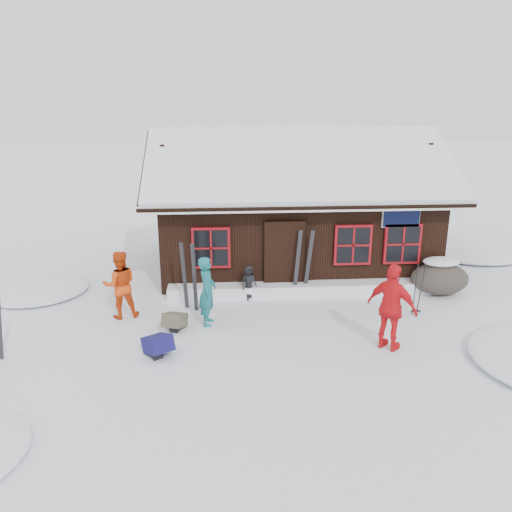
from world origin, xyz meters
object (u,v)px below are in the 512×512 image
at_px(skier_teal, 207,291).
at_px(boulder, 440,277).
at_px(skier_orange_left, 120,285).
at_px(skier_crouched, 249,282).
at_px(ski_poles, 418,290).
at_px(skier_orange_right, 392,308).
at_px(backpack_olive, 175,323).
at_px(backpack_blue, 158,348).

height_order(skier_teal, boulder, skier_teal).
distance_m(skier_orange_left, skier_crouched, 3.38).
height_order(boulder, ski_poles, ski_poles).
bearing_deg(skier_crouched, skier_orange_right, -75.98).
relative_size(skier_orange_left, skier_orange_right, 0.89).
bearing_deg(backpack_olive, backpack_blue, -82.95).
height_order(skier_crouched, ski_poles, ski_poles).
bearing_deg(ski_poles, backpack_olive, -175.73).
distance_m(skier_teal, skier_crouched, 1.93).
distance_m(backpack_blue, backpack_olive, 1.26).
height_order(skier_orange_left, backpack_blue, skier_orange_left).
relative_size(skier_orange_right, skier_crouched, 2.04).
bearing_deg(skier_teal, backpack_olive, 114.39).
relative_size(skier_crouched, boulder, 0.59).
height_order(skier_orange_left, boulder, skier_orange_left).
height_order(skier_crouched, boulder, skier_crouched).
bearing_deg(skier_orange_left, ski_poles, 163.26).
bearing_deg(ski_poles, skier_crouched, 161.70).
xyz_separation_m(skier_crouched, boulder, (5.30, -0.01, 0.00)).
relative_size(backpack_blue, backpack_olive, 1.09).
bearing_deg(skier_crouched, ski_poles, -46.66).
xyz_separation_m(skier_crouched, ski_poles, (4.13, -1.37, 0.18)).
relative_size(skier_orange_right, boulder, 1.20).
distance_m(skier_orange_left, ski_poles, 7.35).
xyz_separation_m(skier_teal, backpack_olive, (-0.77, -0.26, -0.68)).
xyz_separation_m(skier_orange_right, ski_poles, (1.29, 1.75, -0.31)).
distance_m(skier_orange_left, boulder, 8.57).
distance_m(skier_crouched, backpack_olive, 2.61).
bearing_deg(skier_teal, boulder, -70.45).
bearing_deg(skier_orange_right, skier_orange_left, 24.90).
distance_m(skier_teal, boulder, 6.57).
height_order(skier_teal, ski_poles, skier_teal).
xyz_separation_m(skier_teal, skier_crouched, (1.07, 1.56, -0.37)).
relative_size(skier_crouched, backpack_blue, 1.48).
height_order(skier_teal, skier_crouched, skier_teal).
xyz_separation_m(skier_orange_left, backpack_blue, (1.11, -2.06, -0.68)).
xyz_separation_m(skier_orange_right, boulder, (2.45, 3.11, -0.49)).
height_order(skier_crouched, backpack_olive, skier_crouched).
distance_m(skier_teal, backpack_blue, 1.93).
bearing_deg(skier_orange_right, skier_teal, 22.58).
bearing_deg(boulder, skier_crouched, 179.86).
xyz_separation_m(skier_orange_left, backpack_olive, (1.36, -0.83, -0.69)).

